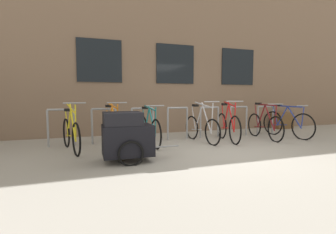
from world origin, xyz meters
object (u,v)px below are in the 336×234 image
at_px(bicycle_maroon, 264,125).
at_px(bicycle_orange, 112,130).
at_px(planter_box, 282,120).
at_px(bicycle_red, 228,126).
at_px(bicycle_teal, 149,129).
at_px(bicycle_silver, 201,128).
at_px(bicycle_yellow, 71,134).
at_px(bike_trailer, 127,136).
at_px(bicycle_blue, 287,123).

bearing_deg(bicycle_maroon, bicycle_orange, 177.29).
bearing_deg(bicycle_orange, planter_box, 12.58).
height_order(bicycle_red, bicycle_teal, bicycle_red).
height_order(bicycle_silver, bicycle_yellow, bicycle_silver).
distance_m(bicycle_red, bicycle_yellow, 3.95).
distance_m(bicycle_yellow, bicycle_teal, 1.81).
bearing_deg(bicycle_maroon, bike_trailer, -163.61).
xyz_separation_m(bicycle_orange, bicycle_yellow, (-0.90, -0.15, -0.02)).
height_order(bicycle_orange, bicycle_red, bicycle_red).
relative_size(bicycle_blue, planter_box, 2.60).
height_order(bicycle_maroon, bicycle_yellow, bicycle_yellow).
bearing_deg(bicycle_orange, bicycle_teal, 0.00).
relative_size(bicycle_blue, bicycle_silver, 1.07).
relative_size(bicycle_orange, bicycle_maroon, 1.02).
bearing_deg(bicycle_maroon, bicycle_red, 179.45).
relative_size(bicycle_silver, bicycle_teal, 0.97).
height_order(bicycle_yellow, bike_trailer, bicycle_yellow).
height_order(bicycle_teal, planter_box, bicycle_teal).
bearing_deg(bicycle_teal, bicycle_silver, -3.03).
height_order(bicycle_red, bicycle_yellow, bicycle_red).
distance_m(bicycle_maroon, bicycle_teal, 3.34).
distance_m(bicycle_yellow, planter_box, 7.51).
bearing_deg(bicycle_blue, bike_trailer, -165.94).
xyz_separation_m(bicycle_orange, bicycle_teal, (0.90, 0.00, -0.02)).
xyz_separation_m(bike_trailer, planter_box, (6.33, 2.85, -0.18)).
relative_size(bicycle_blue, bicycle_teal, 1.04).
relative_size(bike_trailer, planter_box, 2.08).
distance_m(bicycle_teal, bike_trailer, 1.62).
relative_size(bicycle_maroon, bicycle_silver, 1.03).
bearing_deg(bicycle_maroon, bicycle_teal, 176.56).
bearing_deg(bicycle_orange, bicycle_maroon, -2.71).
bearing_deg(bicycle_maroon, bicycle_silver, 176.27).
xyz_separation_m(bicycle_blue, bicycle_maroon, (-0.85, -0.03, -0.01)).
bearing_deg(bicycle_orange, bicycle_yellow, -170.87).
xyz_separation_m(bicycle_silver, bike_trailer, (-2.20, -1.34, 0.10)).
bearing_deg(bicycle_silver, bicycle_maroon, -3.73).
distance_m(bicycle_blue, bicycle_yellow, 5.98).
height_order(bicycle_maroon, bike_trailer, bicycle_maroon).
bearing_deg(planter_box, bicycle_red, -154.43).
bearing_deg(bicycle_red, bicycle_blue, 0.55).
bearing_deg(bicycle_silver, bicycle_red, -8.86).
relative_size(bicycle_maroon, bicycle_yellow, 1.00).
bearing_deg(bicycle_teal, planter_box, 14.54).
distance_m(bicycle_silver, bicycle_red, 0.74).
relative_size(bicycle_orange, bicycle_teal, 1.03).
xyz_separation_m(bicycle_silver, planter_box, (4.13, 1.51, -0.08)).
xyz_separation_m(bicycle_silver, bicycle_red, (0.73, -0.11, 0.02)).
xyz_separation_m(bicycle_silver, bicycle_yellow, (-3.22, -0.07, 0.01)).
xyz_separation_m(bicycle_maroon, planter_box, (2.21, 1.64, -0.09)).
relative_size(bicycle_blue, bicycle_red, 1.09).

